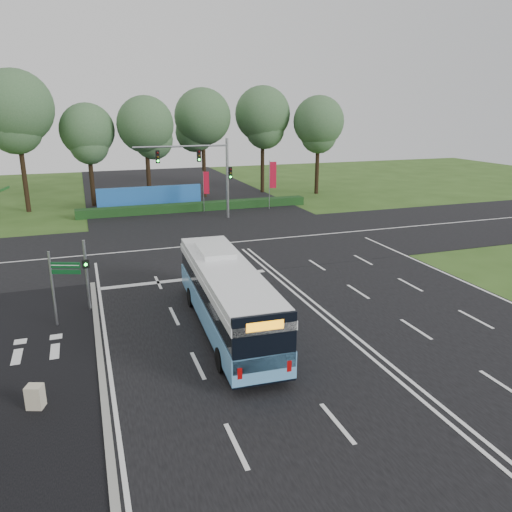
# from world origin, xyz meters

# --- Properties ---
(ground) EXTENTS (120.00, 120.00, 0.00)m
(ground) POSITION_xyz_m (0.00, 0.00, 0.00)
(ground) COLOR #304F1A
(ground) RESTS_ON ground
(road_main) EXTENTS (20.00, 120.00, 0.04)m
(road_main) POSITION_xyz_m (0.00, 0.00, 0.02)
(road_main) COLOR black
(road_main) RESTS_ON ground
(road_cross) EXTENTS (120.00, 14.00, 0.05)m
(road_cross) POSITION_xyz_m (0.00, 12.00, 0.03)
(road_cross) COLOR black
(road_cross) RESTS_ON ground
(bike_path) EXTENTS (5.00, 18.00, 0.06)m
(bike_path) POSITION_xyz_m (-12.50, -3.00, 0.03)
(bike_path) COLOR black
(bike_path) RESTS_ON ground
(kerb_strip) EXTENTS (0.25, 18.00, 0.12)m
(kerb_strip) POSITION_xyz_m (-10.10, -3.00, 0.06)
(kerb_strip) COLOR gray
(kerb_strip) RESTS_ON ground
(city_bus) EXTENTS (2.81, 11.20, 3.19)m
(city_bus) POSITION_xyz_m (-4.62, -2.21, 1.61)
(city_bus) COLOR #5EA3DA
(city_bus) RESTS_ON ground
(pedestrian_signal) EXTENTS (0.32, 0.42, 3.54)m
(pedestrian_signal) POSITION_xyz_m (-10.32, 2.10, 1.94)
(pedestrian_signal) COLOR gray
(pedestrian_signal) RESTS_ON ground
(street_sign) EXTENTS (1.30, 0.55, 3.52)m
(street_sign) POSITION_xyz_m (-11.49, 0.60, 2.25)
(street_sign) COLOR gray
(street_sign) RESTS_ON ground
(utility_cabinet) EXTENTS (0.63, 0.58, 0.86)m
(utility_cabinet) POSITION_xyz_m (-12.23, -6.00, 0.43)
(utility_cabinet) COLOR beige
(utility_cabinet) RESTS_ON ground
(banner_flag_mid) EXTENTS (0.56, 0.18, 3.89)m
(banner_flag_mid) POSITION_xyz_m (0.79, 23.74, 2.56)
(banner_flag_mid) COLOR gray
(banner_flag_mid) RESTS_ON ground
(banner_flag_right) EXTENTS (0.69, 0.18, 4.69)m
(banner_flag_right) POSITION_xyz_m (7.10, 22.82, 3.05)
(banner_flag_right) COLOR gray
(banner_flag_right) RESTS_ON ground
(traffic_light_gantry) EXTENTS (8.41, 0.28, 7.00)m
(traffic_light_gantry) POSITION_xyz_m (0.21, 20.50, 4.66)
(traffic_light_gantry) COLOR gray
(traffic_light_gantry) RESTS_ON ground
(hedge) EXTENTS (22.00, 1.20, 0.80)m
(hedge) POSITION_xyz_m (0.00, 24.50, 0.40)
(hedge) COLOR #133614
(hedge) RESTS_ON ground
(blue_hoarding) EXTENTS (10.00, 0.30, 2.20)m
(blue_hoarding) POSITION_xyz_m (-4.00, 27.00, 1.10)
(blue_hoarding) COLOR blue
(blue_hoarding) RESTS_ON ground
(eucalyptus_row) EXTENTS (41.59, 9.82, 12.92)m
(eucalyptus_row) POSITION_xyz_m (-2.75, 30.78, 8.42)
(eucalyptus_row) COLOR black
(eucalyptus_row) RESTS_ON ground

